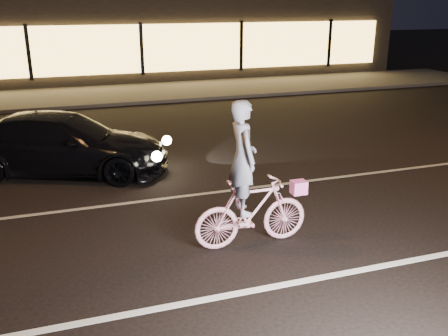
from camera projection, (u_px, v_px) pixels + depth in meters
name	position (u px, v px, depth m)	size (l,w,h in m)	color
ground	(296.00, 229.00, 8.33)	(90.00, 90.00, 0.00)	black
lane_stripe_near	(344.00, 273.00, 6.98)	(60.00, 0.12, 0.01)	silver
lane_stripe_far	(252.00, 188.00, 10.12)	(60.00, 0.10, 0.01)	gray
sidewalk	(151.00, 92.00, 19.97)	(30.00, 4.00, 0.12)	#383533
storefront	(127.00, 30.00, 24.65)	(25.40, 8.42, 4.20)	black
cyclist	(249.00, 196.00, 7.54)	(1.83, 0.63, 2.30)	#EC477A
sedan	(64.00, 144.00, 10.80)	(4.87, 3.38, 1.31)	black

